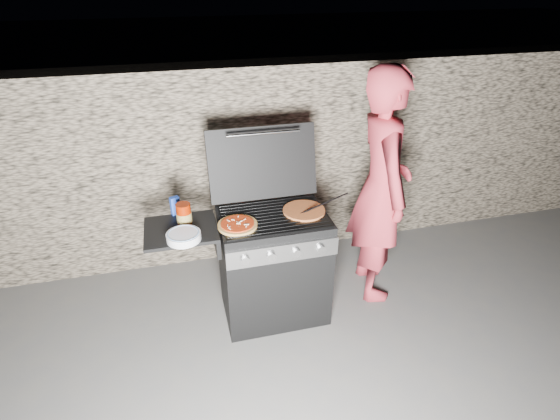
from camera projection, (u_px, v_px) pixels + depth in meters
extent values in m
plane|color=#4C4C4C|center=(274.00, 310.00, 3.64)|extent=(50.00, 50.00, 0.00)
cube|color=gray|center=(247.00, 162.00, 4.09)|extent=(8.00, 0.35, 1.80)
cylinder|color=orange|center=(304.00, 210.00, 3.24)|extent=(0.36, 0.36, 0.02)
cylinder|color=#781701|center=(184.00, 214.00, 3.07)|extent=(0.13, 0.13, 0.16)
cube|color=#1D41B8|center=(175.00, 206.00, 3.20)|extent=(0.07, 0.06, 0.14)
cylinder|color=silver|center=(184.00, 236.00, 2.91)|extent=(0.28, 0.28, 0.05)
imported|color=#AE2E39|center=(381.00, 188.00, 3.47)|extent=(0.56, 0.77, 1.93)
cylinder|color=black|center=(323.00, 204.00, 3.26)|extent=(0.43, 0.12, 0.09)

